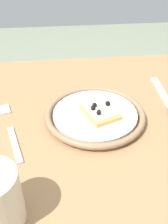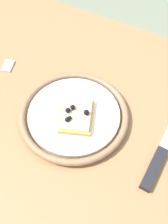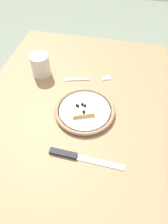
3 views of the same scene
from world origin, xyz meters
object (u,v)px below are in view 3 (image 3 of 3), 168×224
at_px(pizza_slice_near, 83,110).
at_px(dining_table, 71,129).
at_px(knife, 73,156).
at_px(plate, 85,111).
at_px(cup, 41,65).
at_px(fork, 88,79).

bearing_deg(pizza_slice_near, dining_table, -67.77).
xyz_separation_m(dining_table, knife, (0.16, 0.05, 0.09)).
xyz_separation_m(plate, knife, (0.19, 0.00, -0.01)).
bearing_deg(knife, dining_table, -162.21).
distance_m(dining_table, knife, 0.19).
bearing_deg(cup, dining_table, 41.45).
bearing_deg(plate, knife, 0.33).
xyz_separation_m(dining_table, cup, (-0.20, -0.18, 0.14)).
relative_size(dining_table, knife, 4.51).
xyz_separation_m(plate, cup, (-0.18, -0.23, 0.04)).
xyz_separation_m(knife, cup, (-0.36, -0.23, 0.04)).
xyz_separation_m(plate, pizza_slice_near, (0.01, -0.01, 0.01)).
height_order(knife, cup, cup).
height_order(dining_table, knife, knife).
distance_m(knife, fork, 0.37).
bearing_deg(fork, knife, 3.68).
bearing_deg(cup, fork, 92.21).
xyz_separation_m(dining_table, pizza_slice_near, (-0.02, 0.04, 0.11)).
height_order(dining_table, pizza_slice_near, pizza_slice_near).
bearing_deg(dining_table, plate, 119.25).
relative_size(knife, cup, 2.54).
bearing_deg(knife, cup, -147.47).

